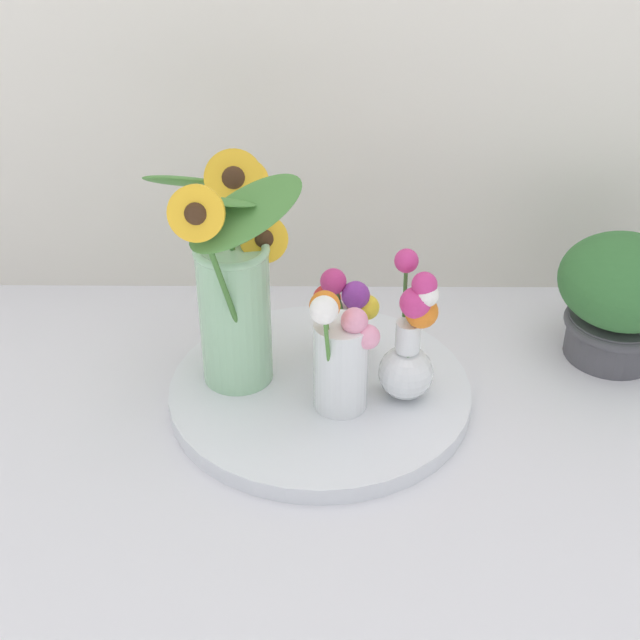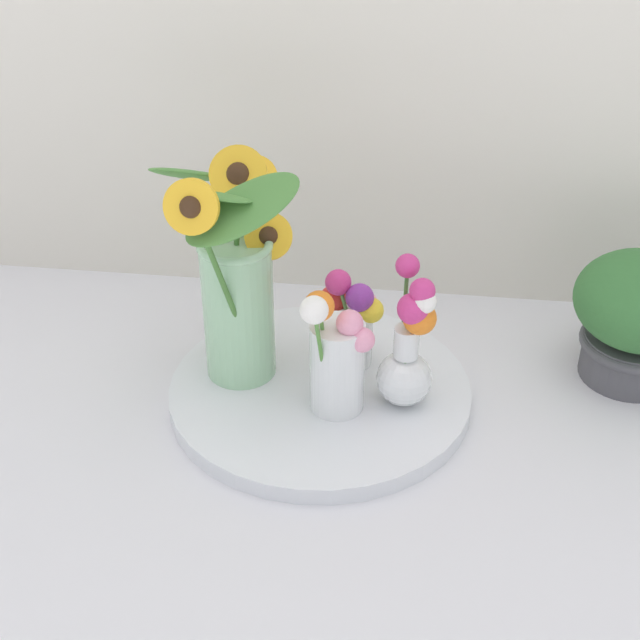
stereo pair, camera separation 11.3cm
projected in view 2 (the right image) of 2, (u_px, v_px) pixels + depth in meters
name	position (u px, v px, depth m)	size (l,w,h in m)	color
ground_plane	(323.00, 449.00, 1.11)	(6.00, 6.00, 0.00)	silver
serving_tray	(320.00, 392.00, 1.19)	(0.40, 0.40, 0.02)	silver
mason_jar_sunflowers	(236.00, 285.00, 1.14)	(0.22, 0.22, 0.32)	#99CC9E
vase_small_center	(336.00, 357.00, 1.10)	(0.09, 0.11, 0.19)	white
vase_bulb_right	(409.00, 350.00, 1.11)	(0.07, 0.08, 0.20)	white
vase_small_back	(350.00, 321.00, 1.19)	(0.09, 0.07, 0.15)	white
potted_plant	(639.00, 314.00, 1.19)	(0.18, 0.18, 0.18)	#4C4C51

